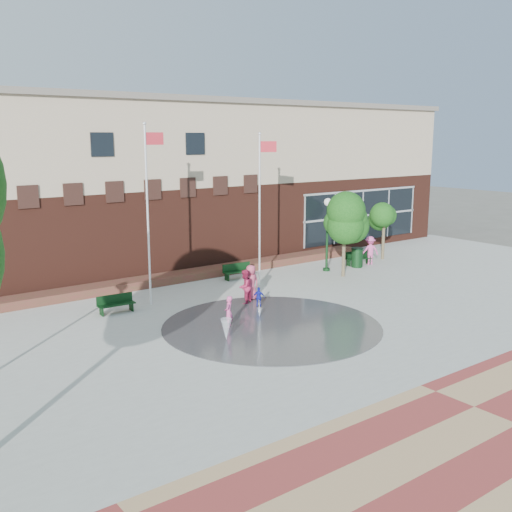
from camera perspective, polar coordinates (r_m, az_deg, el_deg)
ground at (r=20.98m, az=6.67°, el=-8.71°), size 120.00×120.00×0.00m
plaza_concrete at (r=23.86m, az=0.00°, el=-6.12°), size 46.00×18.00×0.01m
splash_pad at (r=23.11m, az=1.50°, el=-6.72°), size 8.40×8.40×0.01m
library_building at (r=34.58m, az=-13.68°, el=6.83°), size 44.40×10.40×9.20m
flower_bed at (r=30.06m, az=-8.77°, el=-2.59°), size 26.00×1.20×0.40m
flagpole_left at (r=25.62m, az=-10.22°, el=4.77°), size 0.91×0.15×7.75m
flagpole_right at (r=28.70m, az=0.42°, el=5.23°), size 0.86×0.39×7.36m
lamp_right at (r=32.17m, az=6.81°, el=2.84°), size 0.42×0.42×3.96m
bench_left at (r=25.34m, az=-13.16°, el=-4.80°), size 1.56×0.51×0.77m
bench_mid at (r=30.52m, az=-1.72°, el=-1.75°), size 1.64×0.57×0.81m
bench_right at (r=34.30m, az=9.70°, el=-0.46°), size 1.61×0.79×0.78m
trash_can at (r=33.67m, az=9.61°, el=-0.14°), size 0.67×0.67×1.11m
tree_mid at (r=30.87m, az=8.45°, el=3.68°), size 2.54×2.54×4.28m
tree_small_right at (r=35.85m, az=12.11°, el=3.49°), size 1.95×1.95×3.33m
water_jet_a at (r=21.55m, az=-2.84°, el=-8.09°), size 0.41×0.41×0.79m
water_jet_b at (r=24.10m, az=0.34°, el=-5.95°), size 0.17×0.17×0.38m
child_splash at (r=22.80m, az=-2.62°, el=-5.35°), size 0.53×0.53×1.24m
adult_red at (r=25.95m, az=-1.09°, el=-2.96°), size 0.90×0.81×1.52m
adult_pink at (r=26.56m, az=-0.49°, el=-2.54°), size 0.82×0.57×1.59m
child_blue at (r=25.48m, az=0.28°, el=-3.96°), size 0.53×0.51×0.88m
person_bench at (r=34.48m, az=10.80°, el=0.51°), size 1.20×0.95×1.62m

